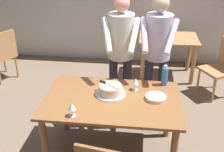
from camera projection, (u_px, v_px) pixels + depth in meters
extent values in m
plane|color=#7A6651|center=(112.00, 152.00, 3.35)|extent=(14.00, 14.00, 0.00)
cube|color=brown|center=(112.00, 100.00, 3.02)|extent=(1.46, 0.93, 0.03)
cylinder|color=brown|center=(45.00, 146.00, 2.91)|extent=(0.07, 0.07, 0.72)
cylinder|color=brown|center=(65.00, 106.00, 3.60)|extent=(0.07, 0.07, 0.72)
cylinder|color=brown|center=(168.00, 112.00, 3.46)|extent=(0.07, 0.07, 0.72)
cylinder|color=silver|center=(110.00, 94.00, 3.09)|extent=(0.34, 0.34, 0.01)
cylinder|color=beige|center=(110.00, 90.00, 3.07)|extent=(0.26, 0.26, 0.09)
cylinder|color=#A49984|center=(110.00, 86.00, 3.05)|extent=(0.25, 0.25, 0.01)
cube|color=silver|center=(112.00, 86.00, 3.03)|extent=(0.18, 0.13, 0.00)
cube|color=black|center=(103.00, 82.00, 3.11)|extent=(0.08, 0.06, 0.02)
cylinder|color=white|center=(156.00, 99.00, 3.00)|extent=(0.22, 0.22, 0.01)
cylinder|color=white|center=(156.00, 98.00, 3.00)|extent=(0.22, 0.22, 0.01)
cylinder|color=white|center=(156.00, 97.00, 2.99)|extent=(0.22, 0.22, 0.01)
cylinder|color=white|center=(156.00, 96.00, 2.99)|extent=(0.22, 0.22, 0.01)
cylinder|color=silver|center=(135.00, 90.00, 3.18)|extent=(0.07, 0.07, 0.00)
cylinder|color=silver|center=(135.00, 87.00, 3.17)|extent=(0.01, 0.01, 0.07)
cone|color=silver|center=(135.00, 81.00, 3.13)|extent=(0.08, 0.08, 0.07)
cylinder|color=silver|center=(73.00, 116.00, 2.72)|extent=(0.07, 0.07, 0.00)
cylinder|color=silver|center=(72.00, 113.00, 2.71)|extent=(0.01, 0.01, 0.07)
cone|color=silver|center=(72.00, 106.00, 2.68)|extent=(0.08, 0.08, 0.07)
cylinder|color=#387AC6|center=(165.00, 76.00, 3.24)|extent=(0.07, 0.07, 0.22)
cylinder|color=silver|center=(166.00, 67.00, 3.18)|extent=(0.04, 0.04, 0.03)
cylinder|color=#2D2D38|center=(127.00, 90.00, 3.73)|extent=(0.11, 0.11, 0.95)
cylinder|color=#2D2D38|center=(113.00, 89.00, 3.74)|extent=(0.11, 0.11, 0.95)
cylinder|color=beige|center=(121.00, 36.00, 3.40)|extent=(0.32, 0.32, 0.55)
sphere|color=#DE927F|center=(121.00, 3.00, 3.22)|extent=(0.20, 0.20, 0.20)
cylinder|color=beige|center=(134.00, 35.00, 3.20)|extent=(0.13, 0.42, 0.34)
cylinder|color=beige|center=(107.00, 35.00, 3.21)|extent=(0.18, 0.42, 0.34)
cylinder|color=#2D2D38|center=(161.00, 91.00, 3.70)|extent=(0.11, 0.11, 0.95)
cylinder|color=#2D2D38|center=(147.00, 90.00, 3.74)|extent=(0.11, 0.11, 0.95)
cylinder|color=#B7ADC6|center=(158.00, 37.00, 3.38)|extent=(0.32, 0.32, 0.55)
sphere|color=tan|center=(161.00, 4.00, 3.20)|extent=(0.20, 0.20, 0.20)
cylinder|color=#B7ADC6|center=(172.00, 37.00, 3.16)|extent=(0.19, 0.42, 0.34)
cylinder|color=#B7ADC6|center=(144.00, 35.00, 3.22)|extent=(0.12, 0.42, 0.34)
cube|color=tan|center=(169.00, 38.00, 4.84)|extent=(1.00, 0.70, 0.03)
cylinder|color=tan|center=(143.00, 63.00, 4.81)|extent=(0.07, 0.07, 0.71)
cylinder|color=tan|center=(193.00, 65.00, 4.72)|extent=(0.07, 0.07, 0.71)
cylinder|color=tan|center=(143.00, 51.00, 5.30)|extent=(0.07, 0.07, 0.71)
cylinder|color=tan|center=(189.00, 53.00, 5.21)|extent=(0.07, 0.07, 0.71)
cube|color=tan|center=(0.00, 56.00, 4.89)|extent=(0.60, 0.60, 0.04)
cylinder|color=tan|center=(5.00, 62.00, 5.22)|extent=(0.04, 0.04, 0.41)
cylinder|color=tan|center=(17.00, 67.00, 5.03)|extent=(0.04, 0.04, 0.41)
cube|color=tan|center=(4.00, 45.00, 4.67)|extent=(0.24, 0.40, 0.45)
cube|color=tan|center=(217.00, 70.00, 4.37)|extent=(0.60, 0.60, 0.04)
cylinder|color=tan|center=(214.00, 91.00, 4.26)|extent=(0.04, 0.04, 0.41)
cylinder|color=tan|center=(198.00, 80.00, 4.55)|extent=(0.04, 0.04, 0.41)
cylinder|color=tan|center=(216.00, 76.00, 4.68)|extent=(0.04, 0.04, 0.41)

